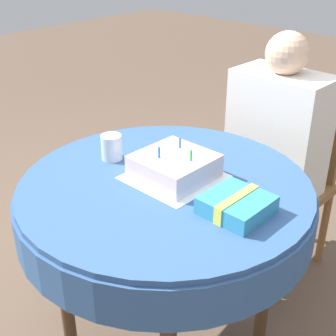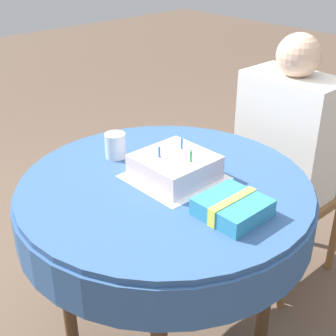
{
  "view_description": "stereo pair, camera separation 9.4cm",
  "coord_description": "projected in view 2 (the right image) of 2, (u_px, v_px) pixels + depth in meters",
  "views": [
    {
      "loc": [
        0.93,
        -0.97,
        1.53
      ],
      "look_at": [
        0.0,
        0.01,
        0.82
      ],
      "focal_mm": 50.0,
      "sensor_mm": 36.0,
      "label": 1
    },
    {
      "loc": [
        0.99,
        -0.9,
        1.53
      ],
      "look_at": [
        0.0,
        0.01,
        0.82
      ],
      "focal_mm": 50.0,
      "sensor_mm": 36.0,
      "label": 2
    }
  ],
  "objects": [
    {
      "name": "dining_table",
      "position": [
        165.0,
        206.0,
        1.58
      ],
      "size": [
        0.99,
        0.99,
        0.77
      ],
      "color": "#335689",
      "rests_on": "ground_plane"
    },
    {
      "name": "gift_box",
      "position": [
        232.0,
        207.0,
        1.35
      ],
      "size": [
        0.18,
        0.18,
        0.06
      ],
      "color": "teal",
      "rests_on": "dining_table"
    },
    {
      "name": "drinking_glass",
      "position": [
        115.0,
        145.0,
        1.68
      ],
      "size": [
        0.08,
        0.08,
        0.09
      ],
      "color": "silver",
      "rests_on": "dining_table"
    },
    {
      "name": "napkin",
      "position": [
        175.0,
        178.0,
        1.57
      ],
      "size": [
        0.28,
        0.28,
        0.0
      ],
      "color": "white",
      "rests_on": "dining_table"
    },
    {
      "name": "chair",
      "position": [
        292.0,
        176.0,
        2.18
      ],
      "size": [
        0.46,
        0.46,
        0.9
      ],
      "rotation": [
        0.0,
        0.0,
        -0.01
      ],
      "color": "brown",
      "rests_on": "ground_plane"
    },
    {
      "name": "person",
      "position": [
        285.0,
        142.0,
        2.02
      ],
      "size": [
        0.41,
        0.34,
        1.15
      ],
      "rotation": [
        0.0,
        0.0,
        -0.01
      ],
      "color": "#DBB293",
      "rests_on": "ground_plane"
    },
    {
      "name": "birthday_cake",
      "position": [
        175.0,
        167.0,
        1.55
      ],
      "size": [
        0.23,
        0.23,
        0.12
      ],
      "color": "silver",
      "rests_on": "dining_table"
    }
  ]
}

